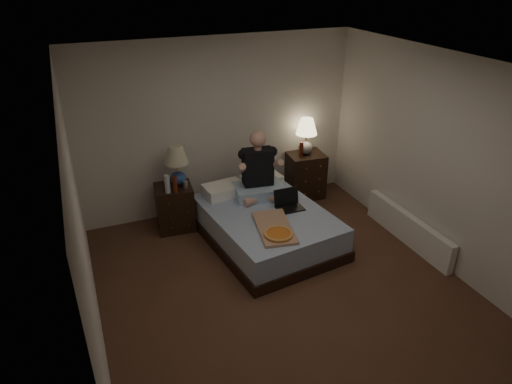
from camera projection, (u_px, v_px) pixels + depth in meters
name	position (u px, v px, depth m)	size (l,w,h in m)	color
floor	(287.00, 292.00, 5.18)	(4.00, 4.50, 0.00)	brown
ceiling	(295.00, 69.00, 4.04)	(4.00, 4.50, 0.00)	white
wall_back	(219.00, 127.00, 6.46)	(4.00, 2.50, 0.00)	silver
wall_front	(456.00, 351.00, 2.76)	(4.00, 2.50, 0.00)	silver
wall_left	(82.00, 235.00, 3.92)	(4.50, 2.50, 0.00)	silver
wall_right	(444.00, 164.00, 5.30)	(4.50, 2.50, 0.00)	silver
bed	(267.00, 226.00, 6.01)	(1.37, 1.83, 0.46)	#5777AF
nightstand_left	(175.00, 207.00, 6.28)	(0.49, 0.44, 0.64)	black
nightstand_right	(305.00, 175.00, 7.15)	(0.55, 0.49, 0.71)	black
lamp_left	(177.00, 166.00, 6.07)	(0.32, 0.32, 0.56)	navy
lamp_right	(306.00, 136.00, 6.86)	(0.32, 0.32, 0.56)	gray
water_bottle	(167.00, 184.00, 5.92)	(0.07, 0.07, 0.25)	silver
soda_can	(185.00, 185.00, 6.08)	(0.07, 0.07, 0.10)	beige
beer_bottle_left	(175.00, 184.00, 5.94)	(0.06, 0.06, 0.23)	#571F0C
beer_bottle_right	(301.00, 149.00, 6.84)	(0.06, 0.06, 0.23)	#581D0C
person	(259.00, 165.00, 6.07)	(0.66, 0.52, 0.93)	black
laptop	(290.00, 201.00, 5.91)	(0.34, 0.28, 0.24)	black
pizza_box	(278.00, 235.00, 5.33)	(0.40, 0.76, 0.08)	tan
radiator	(408.00, 229.00, 6.01)	(0.10, 1.60, 0.40)	white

